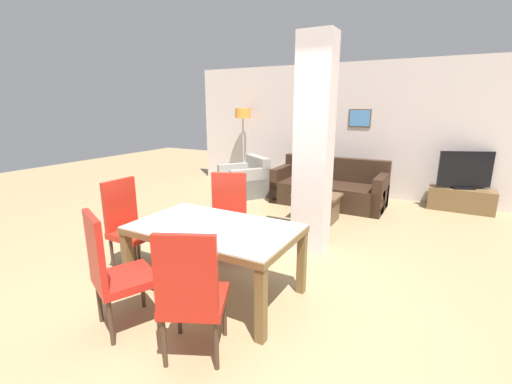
{
  "coord_description": "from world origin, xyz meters",
  "views": [
    {
      "loc": [
        1.87,
        -2.55,
        1.87
      ],
      "look_at": [
        0.0,
        0.84,
        0.88
      ],
      "focal_mm": 24.0,
      "sensor_mm": 36.0,
      "label": 1
    }
  ],
  "objects_px": {
    "tv_screen": "(465,171)",
    "dining_table": "(215,239)",
    "armchair": "(245,182)",
    "bottle": "(311,190)",
    "coffee_table": "(317,206)",
    "floor_lamp": "(243,120)",
    "dining_chair_near_left": "(113,269)",
    "dining_chair_far_left": "(228,213)",
    "sofa": "(329,189)",
    "dining_chair_near_right": "(191,292)",
    "dining_chair_head_left": "(129,222)",
    "tv_stand": "(461,199)"
  },
  "relations": [
    {
      "from": "dining_table",
      "to": "tv_screen",
      "type": "bearing_deg",
      "value": 63.32
    },
    {
      "from": "dining_chair_near_left",
      "to": "tv_stand",
      "type": "bearing_deg",
      "value": 88.16
    },
    {
      "from": "dining_chair_far_left",
      "to": "sofa",
      "type": "xyz_separation_m",
      "value": [
        0.42,
        2.88,
        -0.26
      ]
    },
    {
      "from": "armchair",
      "to": "bottle",
      "type": "xyz_separation_m",
      "value": [
        1.78,
        -0.92,
        0.25
      ]
    },
    {
      "from": "tv_stand",
      "to": "tv_screen",
      "type": "bearing_deg",
      "value": 180.0
    },
    {
      "from": "armchair",
      "to": "bottle",
      "type": "distance_m",
      "value": 2.02
    },
    {
      "from": "sofa",
      "to": "armchair",
      "type": "xyz_separation_m",
      "value": [
        -1.76,
        -0.21,
        -0.01
      ]
    },
    {
      "from": "sofa",
      "to": "dining_chair_near_left",
      "type": "bearing_deg",
      "value": 84.81
    },
    {
      "from": "dining_table",
      "to": "bottle",
      "type": "relative_size",
      "value": 7.06
    },
    {
      "from": "dining_chair_far_left",
      "to": "tv_stand",
      "type": "distance_m",
      "value": 4.48
    },
    {
      "from": "sofa",
      "to": "floor_lamp",
      "type": "xyz_separation_m",
      "value": [
        -2.31,
        0.64,
        1.23
      ]
    },
    {
      "from": "coffee_table",
      "to": "floor_lamp",
      "type": "bearing_deg",
      "value": 145.55
    },
    {
      "from": "tv_screen",
      "to": "floor_lamp",
      "type": "relative_size",
      "value": 0.47
    },
    {
      "from": "dining_chair_near_left",
      "to": "floor_lamp",
      "type": "height_order",
      "value": "floor_lamp"
    },
    {
      "from": "sofa",
      "to": "tv_screen",
      "type": "xyz_separation_m",
      "value": [
        2.22,
        0.73,
        0.44
      ]
    },
    {
      "from": "dining_chair_far_left",
      "to": "armchair",
      "type": "distance_m",
      "value": 2.99
    },
    {
      "from": "dining_chair_head_left",
      "to": "bottle",
      "type": "distance_m",
      "value": 2.87
    },
    {
      "from": "dining_chair_far_left",
      "to": "tv_screen",
      "type": "relative_size",
      "value": 1.24
    },
    {
      "from": "sofa",
      "to": "tv_stand",
      "type": "distance_m",
      "value": 2.33
    },
    {
      "from": "dining_chair_far_left",
      "to": "tv_screen",
      "type": "height_order",
      "value": "tv_screen"
    },
    {
      "from": "dining_chair_head_left",
      "to": "bottle",
      "type": "height_order",
      "value": "dining_chair_head_left"
    },
    {
      "from": "armchair",
      "to": "sofa",
      "type": "bearing_deg",
      "value": -137.15
    },
    {
      "from": "dining_chair_head_left",
      "to": "armchair",
      "type": "height_order",
      "value": "dining_chair_head_left"
    },
    {
      "from": "bottle",
      "to": "tv_screen",
      "type": "height_order",
      "value": "tv_screen"
    },
    {
      "from": "dining_chair_near_left",
      "to": "tv_screen",
      "type": "bearing_deg",
      "value": 88.16
    },
    {
      "from": "dining_chair_far_left",
      "to": "dining_chair_near_left",
      "type": "bearing_deg",
      "value": 64.76
    },
    {
      "from": "armchair",
      "to": "dining_chair_near_left",
      "type": "bearing_deg",
      "value": 142.94
    },
    {
      "from": "dining_chair_near_right",
      "to": "armchair",
      "type": "distance_m",
      "value": 4.85
    },
    {
      "from": "tv_screen",
      "to": "dining_table",
      "type": "bearing_deg",
      "value": 40.25
    },
    {
      "from": "dining_chair_near_right",
      "to": "floor_lamp",
      "type": "height_order",
      "value": "floor_lamp"
    },
    {
      "from": "bottle",
      "to": "tv_screen",
      "type": "xyz_separation_m",
      "value": [
        2.19,
        1.87,
        0.21
      ]
    },
    {
      "from": "dining_table",
      "to": "dining_chair_far_left",
      "type": "bearing_deg",
      "value": 115.28
    },
    {
      "from": "dining_chair_far_left",
      "to": "dining_chair_near_left",
      "type": "distance_m",
      "value": 1.71
    },
    {
      "from": "dining_chair_near_left",
      "to": "coffee_table",
      "type": "bearing_deg",
      "value": 106.23
    },
    {
      "from": "tv_stand",
      "to": "armchair",
      "type": "bearing_deg",
      "value": -166.62
    },
    {
      "from": "dining_chair_far_left",
      "to": "coffee_table",
      "type": "xyz_separation_m",
      "value": [
        0.52,
        1.86,
        -0.33
      ]
    },
    {
      "from": "tv_stand",
      "to": "tv_screen",
      "type": "relative_size",
      "value": 1.26
    },
    {
      "from": "coffee_table",
      "to": "dining_chair_near_left",
      "type": "bearing_deg",
      "value": -98.26
    },
    {
      "from": "sofa",
      "to": "tv_screen",
      "type": "height_order",
      "value": "tv_screen"
    },
    {
      "from": "dining_table",
      "to": "tv_screen",
      "type": "distance_m",
      "value": 4.98
    },
    {
      "from": "dining_table",
      "to": "coffee_table",
      "type": "distance_m",
      "value": 2.73
    },
    {
      "from": "dining_chair_near_right",
      "to": "tv_screen",
      "type": "xyz_separation_m",
      "value": [
        1.84,
        5.29,
        0.18
      ]
    },
    {
      "from": "floor_lamp",
      "to": "armchair",
      "type": "bearing_deg",
      "value": -57.07
    },
    {
      "from": "dining_chair_near_right",
      "to": "dining_chair_head_left",
      "type": "distance_m",
      "value": 1.81
    },
    {
      "from": "coffee_table",
      "to": "floor_lamp",
      "type": "height_order",
      "value": "floor_lamp"
    },
    {
      "from": "dining_chair_near_left",
      "to": "armchair",
      "type": "height_order",
      "value": "dining_chair_near_left"
    },
    {
      "from": "armchair",
      "to": "tv_screen",
      "type": "height_order",
      "value": "tv_screen"
    },
    {
      "from": "bottle",
      "to": "sofa",
      "type": "bearing_deg",
      "value": 91.43
    },
    {
      "from": "dining_chair_head_left",
      "to": "tv_screen",
      "type": "distance_m",
      "value": 5.63
    },
    {
      "from": "floor_lamp",
      "to": "dining_chair_near_right",
      "type": "bearing_deg",
      "value": -62.68
    }
  ]
}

